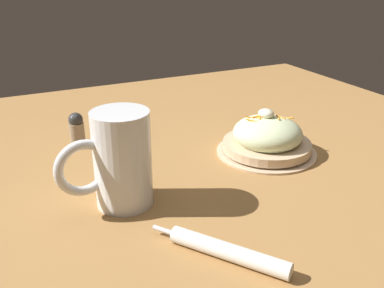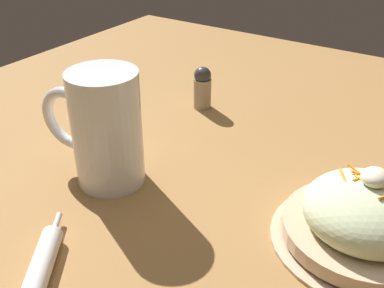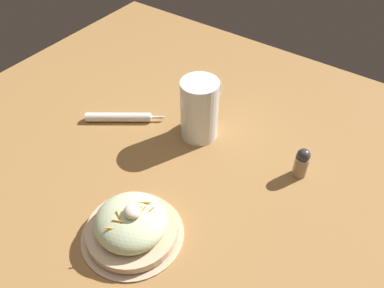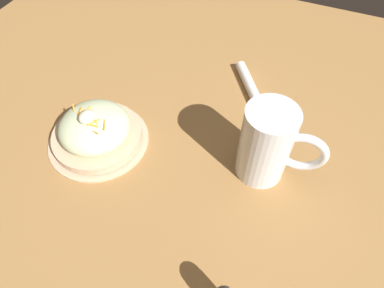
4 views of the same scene
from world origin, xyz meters
TOP-DOWN VIEW (x-y plane):
  - ground_plane at (0.00, 0.00)m, footprint 1.43×1.43m
  - salad_plate at (-0.03, 0.14)m, footprint 0.21×0.21m
  - beer_mug at (0.03, -0.20)m, footprint 0.10×0.16m
  - salt_shaker at (-0.24, -0.22)m, footprint 0.03×0.03m

SIDE VIEW (x-z plane):
  - ground_plane at x=0.00m, z-range 0.00..0.00m
  - salad_plate at x=-0.03m, z-range -0.02..0.08m
  - salt_shaker at x=-0.24m, z-range 0.00..0.08m
  - beer_mug at x=0.03m, z-range -0.01..0.16m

